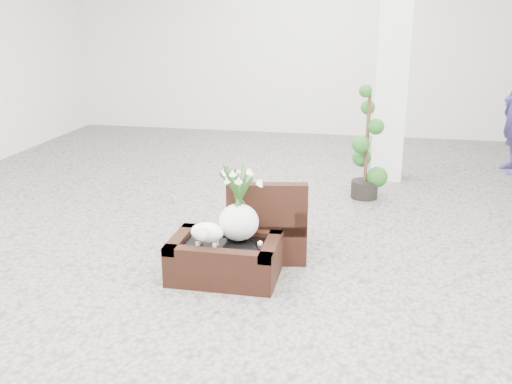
# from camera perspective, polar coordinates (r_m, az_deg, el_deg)

# --- Properties ---
(ground) EXTENTS (11.00, 11.00, 0.00)m
(ground) POSITION_cam_1_polar(r_m,az_deg,el_deg) (5.47, 0.21, -5.89)
(ground) COLOR gray
(ground) RESTS_ON ground
(column) EXTENTS (0.40, 0.40, 3.50)m
(column) POSITION_cam_1_polar(r_m,az_deg,el_deg) (7.74, 13.44, 13.94)
(column) COLOR white
(column) RESTS_ON ground
(coffee_table) EXTENTS (0.90, 0.60, 0.31)m
(coffee_table) POSITION_cam_1_polar(r_m,az_deg,el_deg) (4.92, -3.09, -6.71)
(coffee_table) COLOR black
(coffee_table) RESTS_ON ground
(sheep_figurine) EXTENTS (0.28, 0.23, 0.21)m
(sheep_figurine) POSITION_cam_1_polar(r_m,az_deg,el_deg) (4.76, -4.84, -4.20)
(sheep_figurine) COLOR white
(sheep_figurine) RESTS_ON coffee_table
(planter_narcissus) EXTENTS (0.44, 0.44, 0.80)m
(planter_narcissus) POSITION_cam_1_polar(r_m,az_deg,el_deg) (4.79, -1.74, -0.26)
(planter_narcissus) COLOR white
(planter_narcissus) RESTS_ON coffee_table
(tealight) EXTENTS (0.04, 0.04, 0.03)m
(tealight) POSITION_cam_1_polar(r_m,az_deg,el_deg) (4.81, 0.41, -5.05)
(tealight) COLOR white
(tealight) RESTS_ON coffee_table
(armchair) EXTENTS (0.81, 0.79, 0.75)m
(armchair) POSITION_cam_1_polar(r_m,az_deg,el_deg) (5.34, 1.10, -2.17)
(armchair) COLOR black
(armchair) RESTS_ON ground
(topiary) EXTENTS (0.36, 0.36, 1.33)m
(topiary) POSITION_cam_1_polar(r_m,az_deg,el_deg) (6.95, 10.88, 4.68)
(topiary) COLOR #1F5019
(topiary) RESTS_ON ground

